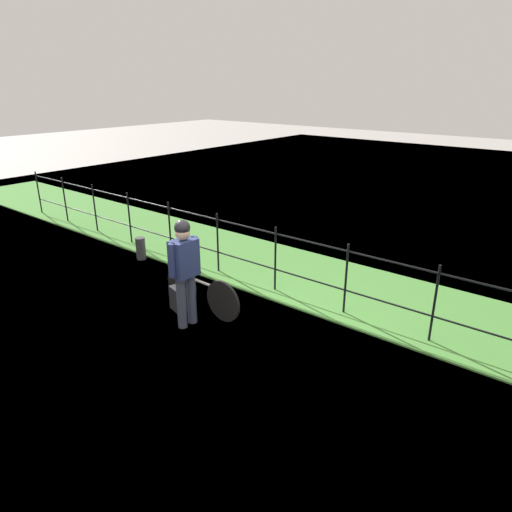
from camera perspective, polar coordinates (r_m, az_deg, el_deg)
ground_plane at (r=6.62m, az=-2.54°, el=-11.26°), size 60.00×60.00×0.00m
grass_strip at (r=8.58m, az=9.45°, el=-3.56°), size 27.00×2.40×0.03m
harbor_water at (r=14.33m, az=22.60°, el=5.01°), size 30.00×30.00×0.00m
iron_fence at (r=7.65m, az=6.59°, el=-1.06°), size 18.04×0.04×1.20m
bicycle_main at (r=7.48m, az=-6.86°, el=-4.36°), size 1.64×0.17×0.67m
wooden_crate at (r=7.55m, az=-8.79°, el=-0.63°), size 0.34×0.26×0.24m
terrier_dog at (r=7.46m, az=-8.75°, el=0.72°), size 0.32×0.15×0.18m
cyclist_person at (r=6.83m, az=-8.89°, el=-1.02°), size 0.27×0.54×1.68m
backpack_on_paving at (r=7.64m, az=-9.67°, el=-5.23°), size 0.32×0.25×0.40m
mooring_bollard at (r=9.95m, az=-14.12°, el=0.92°), size 0.20×0.20×0.47m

